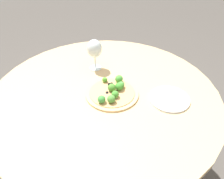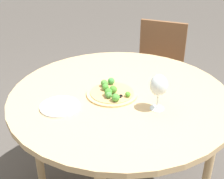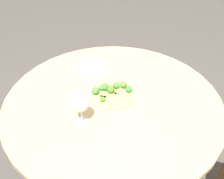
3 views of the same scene
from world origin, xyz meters
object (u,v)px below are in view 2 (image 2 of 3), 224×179
object	(u,v)px
pizza	(112,92)
wine_glass	(159,86)
plate_near	(60,106)
chair	(157,70)

from	to	relation	value
pizza	wine_glass	world-z (taller)	wine_glass
plate_near	pizza	bearing A→B (deg)	171.57
wine_glass	plate_near	xyz separation A→B (m)	(0.39, -0.29, -0.12)
chair	pizza	bearing A→B (deg)	-92.37
chair	plate_near	xyz separation A→B (m)	(1.10, 0.47, 0.28)
chair	wine_glass	bearing A→B (deg)	-77.81
wine_glass	plate_near	distance (m)	0.50
wine_glass	plate_near	bearing A→B (deg)	-36.36
pizza	plate_near	bearing A→B (deg)	-8.43
pizza	wine_glass	bearing A→B (deg)	113.05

